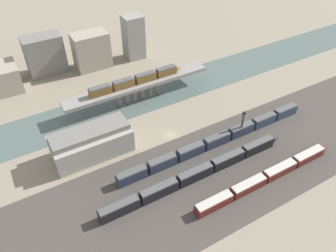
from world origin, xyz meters
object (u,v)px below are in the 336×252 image
at_px(warehouse_building, 91,142).
at_px(signal_tower, 242,124).
at_px(train_yard_near, 268,176).
at_px(train_yard_far, 219,139).
at_px(train_yard_mid, 198,173).
at_px(train_on_bridge, 137,80).

xyz_separation_m(warehouse_building, signal_tower, (51.45, -18.90, 0.40)).
relative_size(train_yard_near, signal_tower, 5.10).
distance_m(train_yard_near, warehouse_building, 60.74).
height_order(train_yard_near, warehouse_building, warehouse_building).
bearing_deg(train_yard_near, train_yard_far, 98.98).
bearing_deg(train_yard_mid, train_yard_near, -32.20).
distance_m(warehouse_building, signal_tower, 54.82).
distance_m(train_yard_mid, signal_tower, 27.33).
bearing_deg(train_yard_far, warehouse_building, 156.25).
relative_size(warehouse_building, signal_tower, 2.43).
bearing_deg(warehouse_building, train_yard_far, -23.75).
bearing_deg(train_on_bridge, train_yard_far, -71.81).
height_order(train_on_bridge, signal_tower, train_on_bridge).
relative_size(train_yard_mid, warehouse_building, 2.60).
bearing_deg(train_on_bridge, signal_tower, -60.69).
bearing_deg(train_yard_near, train_on_bridge, 105.02).
height_order(train_yard_mid, signal_tower, signal_tower).
bearing_deg(signal_tower, train_on_bridge, 119.31).
xyz_separation_m(train_yard_far, warehouse_building, (-41.78, 18.39, 3.06)).
bearing_deg(signal_tower, warehouse_building, 159.83).
distance_m(train_yard_mid, train_yard_far, 18.61).
relative_size(train_yard_far, signal_tower, 7.31).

